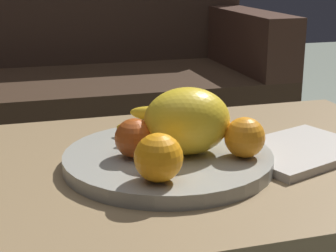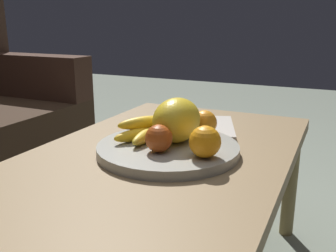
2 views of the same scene
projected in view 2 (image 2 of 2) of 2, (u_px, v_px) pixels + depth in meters
The scene contains 8 objects.
coffee_table at pixel (151, 175), 0.96m from camera, with size 1.19×0.66×0.45m.
fruit_bowl at pixel (168, 149), 0.99m from camera, with size 0.37×0.37×0.03m, color #9C9A8E.
melon_large_front at pixel (177, 120), 0.99m from camera, with size 0.15×0.12×0.12m, color yellow.
orange_front at pixel (205, 142), 0.88m from camera, with size 0.08×0.08×0.08m, color orange.
orange_left at pixel (204, 123), 1.06m from camera, with size 0.07×0.07×0.07m, color orange.
apple_front at pixel (159, 138), 0.92m from camera, with size 0.07×0.07×0.07m, color #AF4716.
banana_bunch at pixel (143, 131), 1.02m from camera, with size 0.17×0.12×0.06m.
magazine at pixel (205, 127), 1.21m from camera, with size 0.25×0.18×0.02m, color beige.
Camera 2 is at (-0.79, -0.42, 0.79)m, focal length 40.05 mm.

